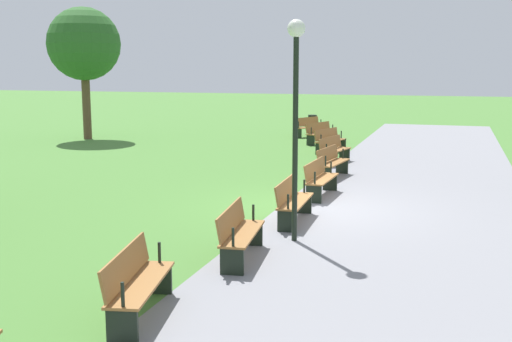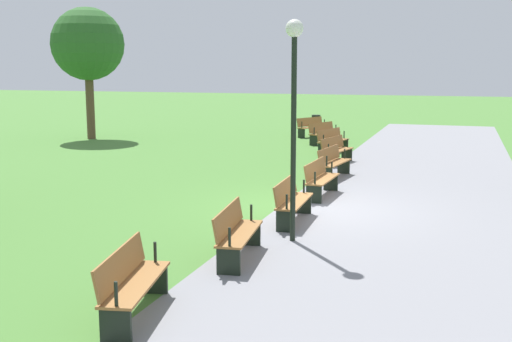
# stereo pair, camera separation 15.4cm
# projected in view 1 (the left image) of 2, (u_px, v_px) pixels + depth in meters

# --- Properties ---
(ground_plane) EXTENTS (120.00, 120.00, 0.00)m
(ground_plane) POSITION_uv_depth(u_px,v_px,m) (311.00, 208.00, 14.30)
(ground_plane) COLOR #477A33
(path_paving) EXTENTS (45.02, 5.64, 0.01)m
(path_paving) POSITION_uv_depth(u_px,v_px,m) (404.00, 214.00, 13.67)
(path_paving) COLOR gray
(path_paving) RESTS_ON ground
(bench_0) EXTENTS (1.81, 1.20, 0.89)m
(bench_0) POSITION_uv_depth(u_px,v_px,m) (308.00, 126.00, 29.02)
(bench_0) COLOR #996633
(bench_0) RESTS_ON ground
(bench_1) EXTENTS (1.83, 1.09, 0.89)m
(bench_1) POSITION_uv_depth(u_px,v_px,m) (320.00, 132.00, 26.32)
(bench_1) COLOR #996633
(bench_1) RESTS_ON ground
(bench_2) EXTENTS (1.84, 0.96, 0.89)m
(bench_2) POSITION_uv_depth(u_px,v_px,m) (329.00, 140.00, 23.60)
(bench_2) COLOR #996633
(bench_2) RESTS_ON ground
(bench_3) EXTENTS (1.84, 0.83, 0.89)m
(bench_3) POSITION_uv_depth(u_px,v_px,m) (334.00, 149.00, 20.89)
(bench_3) COLOR #996633
(bench_3) RESTS_ON ground
(bench_4) EXTENTS (1.83, 0.69, 0.89)m
(bench_4) POSITION_uv_depth(u_px,v_px,m) (332.00, 162.00, 18.20)
(bench_4) COLOR #996633
(bench_4) RESTS_ON ground
(bench_5) EXTENTS (1.80, 0.55, 0.89)m
(bench_5) POSITION_uv_depth(u_px,v_px,m) (320.00, 178.00, 15.55)
(bench_5) COLOR #996633
(bench_5) RESTS_ON ground
(bench_6) EXTENTS (1.80, 0.55, 0.89)m
(bench_6) POSITION_uv_depth(u_px,v_px,m) (292.00, 200.00, 12.96)
(bench_6) COLOR #996633
(bench_6) RESTS_ON ground
(bench_7) EXTENTS (1.83, 0.69, 0.89)m
(bench_7) POSITION_uv_depth(u_px,v_px,m) (239.00, 232.00, 10.44)
(bench_7) COLOR #996633
(bench_7) RESTS_ON ground
(bench_8) EXTENTS (1.84, 0.83, 0.89)m
(bench_8) POSITION_uv_depth(u_px,v_px,m) (137.00, 281.00, 8.02)
(bench_8) COLOR #996633
(bench_8) RESTS_ON ground
(tree_0) EXTENTS (3.21, 3.21, 5.83)m
(tree_0) POSITION_uv_depth(u_px,v_px,m) (84.00, 45.00, 27.44)
(tree_0) COLOR brown
(tree_0) RESTS_ON ground
(lamp_post) EXTENTS (0.32, 0.32, 4.04)m
(lamp_post) POSITION_uv_depth(u_px,v_px,m) (296.00, 89.00, 11.17)
(lamp_post) COLOR black
(lamp_post) RESTS_ON ground
(trash_bin) EXTENTS (0.42, 0.42, 0.91)m
(trash_bin) POSITION_uv_depth(u_px,v_px,m) (312.00, 124.00, 30.34)
(trash_bin) COLOR black
(trash_bin) RESTS_ON ground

